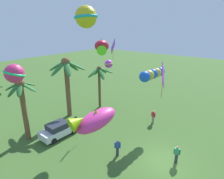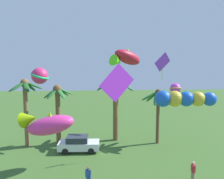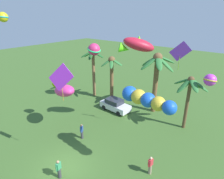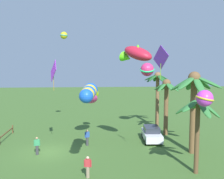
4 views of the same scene
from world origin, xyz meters
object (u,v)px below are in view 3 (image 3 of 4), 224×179
Objects in this scene: kite_fish_3 at (63,89)px; spectator_0 at (59,169)px; palm_tree_1 at (112,70)px; spectator_2 at (150,165)px; palm_tree_0 at (190,89)px; kite_ball_4 at (94,49)px; kite_diamond_6 at (61,78)px; parked_car_0 at (115,105)px; kite_ball_1 at (3,17)px; palm_tree_2 at (157,69)px; spectator_1 at (82,131)px; kite_fish_2 at (137,45)px; kite_tube_0 at (145,99)px; kite_ball_7 at (210,80)px; palm_tree_3 at (93,62)px; kite_diamond_5 at (180,52)px.

spectator_0 is at bearing -43.21° from kite_fish_3.
spectator_2 is at bearing -38.36° from palm_tree_1.
palm_tree_0 reaches higher than spectator_2.
kite_fish_3 is at bearing -73.24° from kite_ball_4.
kite_diamond_6 is at bearing 113.69° from spectator_0.
kite_ball_1 is (-4.82, -9.43, 10.50)m from parked_car_0.
kite_ball_4 is at bearing -159.10° from palm_tree_2.
spectator_1 is 4.55m from kite_fish_3.
kite_ball_1 is at bearing -142.10° from kite_fish_2.
kite_fish_2 reaches higher than palm_tree_2.
spectator_1 is at bearing -5.06° from kite_fish_3.
kite_ball_7 is at bearing 73.34° from kite_tube_0.
palm_tree_3 is 3.51× the size of kite_ball_4.
kite_tube_0 is (-0.88, 0.10, 5.25)m from spectator_2.
palm_tree_0 is 4.90m from kite_diamond_5.
parked_car_0 is 11.28m from kite_ball_7.
kite_diamond_5 is at bearing -8.07° from parked_car_0.
kite_ball_7 is at bearing -14.52° from palm_tree_2.
palm_tree_1 is 13.59m from kite_ball_1.
kite_ball_1 is at bearing -155.21° from spectator_1.
palm_tree_1 is 8.55m from kite_fish_3.
parked_car_0 is 4.03× the size of kite_ball_1.
palm_tree_3 is at bearing 124.38° from spectator_0.
kite_fish_2 is 1.20× the size of kite_diamond_6.
spectator_2 is at bearing -6.69° from kite_tube_0.
kite_ball_1 is (-13.06, -11.04, 6.74)m from palm_tree_0.
palm_tree_1 is at bearing 177.50° from palm_tree_0.
kite_fish_2 is at bearing 35.37° from kite_fish_3.
kite_fish_2 is at bearing 37.90° from kite_ball_1.
spectator_2 is (5.09, 4.65, 0.00)m from spectator_0.
kite_diamond_5 is at bearing 19.90° from kite_fish_2.
kite_tube_0 is (7.65, -6.34, 5.31)m from parked_car_0.
parked_car_0 is at bearing -42.92° from palm_tree_1.
kite_fish_3 is at bearing -103.06° from parked_car_0.
palm_tree_3 is 16.22m from spectator_0.
spectator_0 is (-4.81, -12.70, -3.70)m from palm_tree_0.
spectator_0 is 0.64× the size of kite_diamond_5.
kite_ball_7 is at bearing 34.28° from kite_fish_3.
kite_fish_2 is at bearing 136.33° from spectator_2.
parked_car_0 is at bearing 106.14° from kite_diamond_6.
spectator_2 is (4.64, -9.36, -4.67)m from palm_tree_2.
kite_ball_7 reaches higher than spectator_2.
kite_ball_1 is (-5.95, -2.75, 10.44)m from spectator_1.
kite_diamond_5 is at bearing 98.18° from spectator_2.
spectator_1 is at bearing -137.66° from kite_ball_7.
parked_car_0 is 1.43× the size of kite_diamond_6.
kite_ball_1 is 15.32m from kite_diamond_5.
parked_car_0 is 10.69m from spectator_2.
kite_diamond_5 reaches higher than kite_ball_7.
palm_tree_2 is at bearing 94.01° from kite_fish_2.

